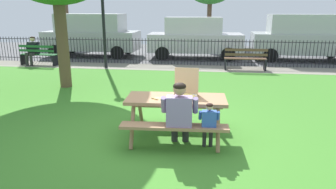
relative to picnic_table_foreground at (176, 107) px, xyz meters
The scene contains 15 objects.
ground 1.95m from the picnic_table_foreground, 100.44° to the left, with size 28.00×11.75×0.02m, color #42862B.
cobblestone_walkway 7.03m from the picnic_table_foreground, 92.75° to the left, with size 28.00×1.40×0.01m, color gray.
street_asphalt 11.42m from the picnic_table_foreground, 91.69° to the left, with size 28.00×7.40×0.01m, color #515154.
picnic_table_foreground is the anchor object (origin of this frame).
pizza_box_open 0.33m from the picnic_table_foreground, 30.79° to the left, with size 0.45×0.48×0.50m.
pizza_slice_on_table 0.37m from the picnic_table_foreground, 164.68° to the right, with size 0.25×0.28×0.02m.
adult_at_table 0.51m from the picnic_table_foreground, 77.40° to the right, with size 0.62×0.61×1.19m.
child_at_table 0.78m from the picnic_table_foreground, 39.76° to the right, with size 0.35×0.34×0.86m.
iron_fence_streetside 7.71m from the picnic_table_foreground, 92.50° to the left, with size 18.36×0.03×1.10m.
park_bench_left 9.53m from the picnic_table_foreground, 133.93° to the left, with size 1.63×0.57×0.85m.
park_bench_center 7.14m from the picnic_table_foreground, 74.02° to the left, with size 1.60×0.47×0.85m.
person_on_park_bench 9.73m from the picnic_table_foreground, 135.02° to the left, with size 0.62×0.60×1.19m.
parked_car_far_left 10.96m from the picnic_table_foreground, 118.76° to the left, with size 4.62×2.00×2.08m.
parked_car_left 9.60m from the picnic_table_foreground, 90.90° to the left, with size 4.48×2.07×1.94m.
parked_car_center 10.76m from the picnic_table_foreground, 63.25° to the left, with size 4.63×2.02×2.08m.
Camera 1 is at (0.90, -5.28, 2.32)m, focal length 32.95 mm.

